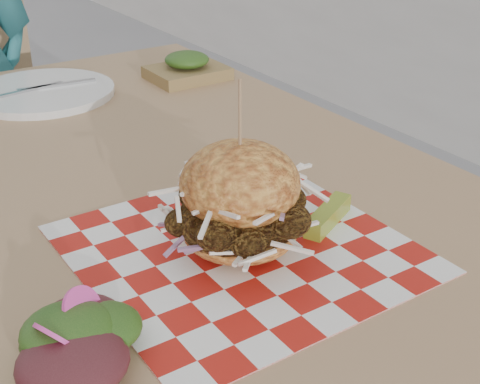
{
  "coord_description": "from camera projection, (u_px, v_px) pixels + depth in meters",
  "views": [
    {
      "loc": [
        -0.23,
        -0.75,
        1.16
      ],
      "look_at": [
        0.14,
        -0.2,
        0.82
      ],
      "focal_mm": 50.0,
      "sensor_mm": 36.0,
      "label": 1
    }
  ],
  "objects": [
    {
      "name": "kraft_tray",
      "position": [
        187.0,
        68.0,
        1.35
      ],
      "size": [
        0.15,
        0.12,
        0.06
      ],
      "color": "olive",
      "rests_on": "patio_table"
    },
    {
      "name": "place_setting",
      "position": [
        43.0,
        92.0,
        1.27
      ],
      "size": [
        0.27,
        0.27,
        0.02
      ],
      "color": "white",
      "rests_on": "patio_table"
    },
    {
      "name": "sandwich",
      "position": [
        240.0,
        205.0,
        0.75
      ],
      "size": [
        0.18,
        0.18,
        0.2
      ],
      "color": "#F2A244",
      "rests_on": "paper_liner"
    },
    {
      "name": "pickle_spear",
      "position": [
        328.0,
        216.0,
        0.82
      ],
      "size": [
        0.09,
        0.06,
        0.02
      ],
      "primitive_type": "cube",
      "rotation": [
        0.0,
        0.0,
        0.46
      ],
      "color": "olive",
      "rests_on": "paper_liner"
    },
    {
      "name": "patio_table",
      "position": [
        138.0,
        217.0,
        1.01
      ],
      "size": [
        0.8,
        1.2,
        0.75
      ],
      "color": "tan",
      "rests_on": "ground"
    },
    {
      "name": "paper_liner",
      "position": [
        240.0,
        248.0,
        0.78
      ],
      "size": [
        0.36,
        0.36,
        0.0
      ],
      "primitive_type": "cube",
      "color": "red",
      "rests_on": "patio_table"
    },
    {
      "name": "side_salad",
      "position": [
        78.0,
        344.0,
        0.61
      ],
      "size": [
        0.14,
        0.14,
        0.05
      ],
      "color": "#3F1419",
      "rests_on": "patio_table"
    }
  ]
}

